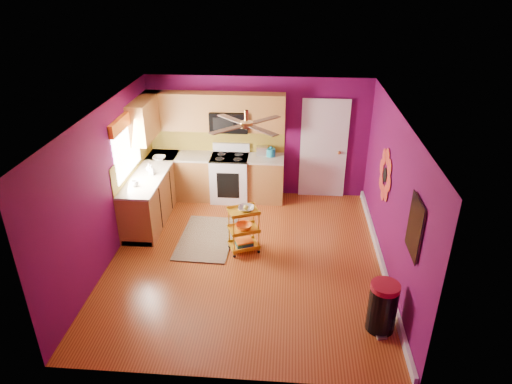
{
  "coord_description": "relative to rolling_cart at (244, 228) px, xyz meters",
  "views": [
    {
      "loc": [
        0.66,
        -6.33,
        4.43
      ],
      "look_at": [
        0.13,
        0.4,
        1.05
      ],
      "focal_mm": 32.0,
      "sensor_mm": 36.0,
      "label": 1
    }
  ],
  "objects": [
    {
      "name": "lower_cabinets",
      "position": [
        -1.29,
        1.59,
        -0.02
      ],
      "size": [
        2.81,
        2.31,
        0.94
      ],
      "color": "brown",
      "rests_on": "ground"
    },
    {
      "name": "panel_door",
      "position": [
        1.41,
        2.24,
        0.57
      ],
      "size": [
        0.95,
        0.11,
        2.15
      ],
      "color": "white",
      "rests_on": "ground"
    },
    {
      "name": "electric_range",
      "position": [
        -0.49,
        1.94,
        0.03
      ],
      "size": [
        0.76,
        0.66,
        1.13
      ],
      "color": "white",
      "rests_on": "ground"
    },
    {
      "name": "right_wall_art",
      "position": [
        2.29,
        -0.57,
        0.99
      ],
      "size": [
        0.04,
        2.74,
        1.04
      ],
      "color": "black",
      "rests_on": "ground"
    },
    {
      "name": "left_window",
      "position": [
        -2.16,
        0.82,
        1.28
      ],
      "size": [
        0.08,
        1.35,
        1.08
      ],
      "color": "white",
      "rests_on": "ground"
    },
    {
      "name": "soap_bottle_b",
      "position": [
        -1.89,
        1.09,
        0.57
      ],
      "size": [
        0.13,
        0.13,
        0.17
      ],
      "primitive_type": "imported",
      "color": "white",
      "rests_on": "lower_cabinets"
    },
    {
      "name": "trash_can",
      "position": [
        2.02,
        -1.73,
        -0.09
      ],
      "size": [
        0.46,
        0.47,
        0.73
      ],
      "color": "black",
      "rests_on": "ground"
    },
    {
      "name": "counter_dish",
      "position": [
        -1.87,
        1.7,
        0.52
      ],
      "size": [
        0.25,
        0.25,
        0.06
      ],
      "primitive_type": "imported",
      "color": "white",
      "rests_on": "lower_cabinets"
    },
    {
      "name": "room_envelope",
      "position": [
        0.09,
        -0.23,
        1.18
      ],
      "size": [
        4.54,
        5.04,
        2.52
      ],
      "color": "#5D0A47",
      "rests_on": "ground"
    },
    {
      "name": "shag_rug",
      "position": [
        -0.72,
        0.32,
        -0.44
      ],
      "size": [
        0.97,
        1.54,
        0.02
      ],
      "primitive_type": "cube",
      "rotation": [
        0.0,
        0.0,
        -0.03
      ],
      "color": "black",
      "rests_on": "ground"
    },
    {
      "name": "teal_kettle",
      "position": [
        0.34,
        2.05,
        0.57
      ],
      "size": [
        0.18,
        0.18,
        0.21
      ],
      "color": "teal",
      "rests_on": "lower_cabinets"
    },
    {
      "name": "upper_cabinetry",
      "position": [
        -1.18,
        1.94,
        1.35
      ],
      "size": [
        2.8,
        2.3,
        1.26
      ],
      "color": "brown",
      "rests_on": "ground"
    },
    {
      "name": "ceiling_fan",
      "position": [
        0.06,
        -0.03,
        1.84
      ],
      "size": [
        1.01,
        1.01,
        0.26
      ],
      "color": "#BF8C3F",
      "rests_on": "ground"
    },
    {
      "name": "counter_cup",
      "position": [
        -1.97,
        0.46,
        0.54
      ],
      "size": [
        0.13,
        0.13,
        0.1
      ],
      "primitive_type": "imported",
      "color": "white",
      "rests_on": "lower_cabinets"
    },
    {
      "name": "soap_bottle_a",
      "position": [
        -1.81,
        0.96,
        0.58
      ],
      "size": [
        0.09,
        0.09,
        0.19
      ],
      "primitive_type": "imported",
      "color": "#EA3F72",
      "rests_on": "lower_cabinets"
    },
    {
      "name": "ground",
      "position": [
        0.06,
        -0.23,
        -0.45
      ],
      "size": [
        5.0,
        5.0,
        0.0
      ],
      "primitive_type": "plane",
      "color": "maroon",
      "rests_on": "ground"
    },
    {
      "name": "toaster",
      "position": [
        0.16,
        2.1,
        0.58
      ],
      "size": [
        0.22,
        0.15,
        0.18
      ],
      "primitive_type": "cube",
      "color": "beige",
      "rests_on": "lower_cabinets"
    },
    {
      "name": "rolling_cart",
      "position": [
        0.0,
        0.0,
        0.0
      ],
      "size": [
        0.59,
        0.52,
        0.88
      ],
      "color": "gold",
      "rests_on": "ground"
    }
  ]
}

